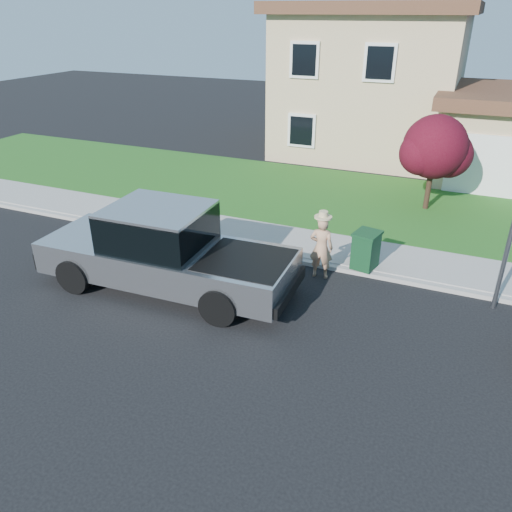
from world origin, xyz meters
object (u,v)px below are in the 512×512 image
(ornamental_tree, at_px, (436,150))
(trash_bin, at_px, (366,250))
(pickup_truck, at_px, (165,252))
(woman, at_px, (321,247))

(ornamental_tree, xyz_separation_m, trash_bin, (-1.06, -5.54, -1.54))
(ornamental_tree, bearing_deg, pickup_truck, -123.62)
(woman, xyz_separation_m, ornamental_tree, (2.11, 6.28, 1.32))
(pickup_truck, bearing_deg, woman, 29.32)
(woman, height_order, trash_bin, woman)
(pickup_truck, height_order, woman, pickup_truck)
(pickup_truck, bearing_deg, trash_bin, 30.32)
(woman, height_order, ornamental_tree, ornamental_tree)
(pickup_truck, relative_size, trash_bin, 6.52)
(pickup_truck, xyz_separation_m, ornamental_tree, (5.59, 8.40, 1.19))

